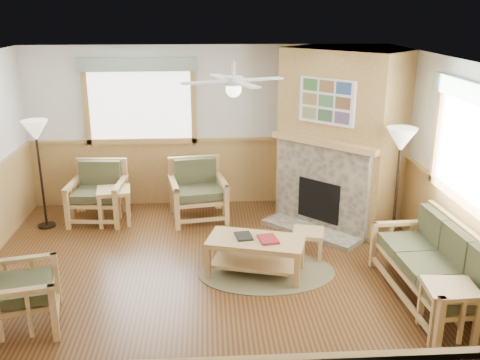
{
  "coord_description": "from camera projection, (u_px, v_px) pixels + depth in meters",
  "views": [
    {
      "loc": [
        -0.02,
        -5.85,
        3.31
      ],
      "look_at": [
        0.4,
        0.7,
        1.15
      ],
      "focal_mm": 40.0,
      "sensor_mm": 36.0,
      "label": 1
    }
  ],
  "objects": [
    {
      "name": "floor",
      "position": [
        211.0,
        287.0,
        6.58
      ],
      "size": [
        6.0,
        6.0,
        0.01
      ],
      "primitive_type": "cube",
      "color": "#503016",
      "rests_on": "ground"
    },
    {
      "name": "ceiling",
      "position": [
        207.0,
        64.0,
        5.73
      ],
      "size": [
        6.0,
        6.0,
        0.01
      ],
      "primitive_type": "cube",
      "color": "white",
      "rests_on": "floor"
    },
    {
      "name": "wall_back",
      "position": [
        208.0,
        127.0,
        9.0
      ],
      "size": [
        6.0,
        0.02,
        2.7
      ],
      "primitive_type": "cube",
      "color": "silver",
      "rests_on": "floor"
    },
    {
      "name": "wall_front",
      "position": [
        213.0,
        337.0,
        3.31
      ],
      "size": [
        6.0,
        0.02,
        2.7
      ],
      "primitive_type": "cube",
      "color": "silver",
      "rests_on": "floor"
    },
    {
      "name": "wall_right",
      "position": [
        462.0,
        178.0,
        6.34
      ],
      "size": [
        0.02,
        6.0,
        2.7
      ],
      "primitive_type": "cube",
      "color": "silver",
      "rests_on": "floor"
    },
    {
      "name": "wainscot",
      "position": [
        210.0,
        246.0,
        6.41
      ],
      "size": [
        6.0,
        6.0,
        1.1
      ],
      "primitive_type": null,
      "color": "#A78044",
      "rests_on": "floor"
    },
    {
      "name": "fireplace",
      "position": [
        341.0,
        138.0,
        8.22
      ],
      "size": [
        3.11,
        3.11,
        2.7
      ],
      "primitive_type": null,
      "rotation": [
        0.0,
        0.0,
        -0.79
      ],
      "color": "#A78044",
      "rests_on": "floor"
    },
    {
      "name": "window_back",
      "position": [
        137.0,
        56.0,
        8.53
      ],
      "size": [
        1.9,
        0.16,
        1.5
      ],
      "primitive_type": null,
      "color": "white",
      "rests_on": "wall_back"
    },
    {
      "name": "ceiling_fan",
      "position": [
        233.0,
        65.0,
        6.05
      ],
      "size": [
        1.59,
        1.59,
        0.36
      ],
      "primitive_type": null,
      "rotation": [
        0.0,
        0.0,
        0.35
      ],
      "color": "white",
      "rests_on": "ceiling"
    },
    {
      "name": "sofa",
      "position": [
        433.0,
        267.0,
        6.13
      ],
      "size": [
        1.97,
        0.88,
        0.89
      ],
      "primitive_type": null,
      "rotation": [
        0.0,
        0.0,
        -1.52
      ],
      "color": "tan",
      "rests_on": "floor"
    },
    {
      "name": "armchair_back_left",
      "position": [
        97.0,
        193.0,
        8.48
      ],
      "size": [
        0.89,
        0.89,
        0.93
      ],
      "primitive_type": null,
      "rotation": [
        0.0,
        0.0,
        -0.08
      ],
      "color": "tan",
      "rests_on": "floor"
    },
    {
      "name": "armchair_back_right",
      "position": [
        198.0,
        191.0,
        8.54
      ],
      "size": [
        0.97,
        0.97,
        0.95
      ],
      "primitive_type": null,
      "rotation": [
        0.0,
        0.0,
        0.17
      ],
      "color": "tan",
      "rests_on": "floor"
    },
    {
      "name": "armchair_left",
      "position": [
        16.0,
        289.0,
        5.63
      ],
      "size": [
        0.98,
        0.98,
        0.92
      ],
      "primitive_type": null,
      "rotation": [
        0.0,
        0.0,
        1.8
      ],
      "color": "tan",
      "rests_on": "floor"
    },
    {
      "name": "coffee_table",
      "position": [
        256.0,
        256.0,
        6.84
      ],
      "size": [
        1.33,
        0.92,
        0.48
      ],
      "primitive_type": null,
      "rotation": [
        0.0,
        0.0,
        -0.28
      ],
      "color": "tan",
      "rests_on": "floor"
    },
    {
      "name": "end_table_chairs",
      "position": [
        115.0,
        206.0,
        8.43
      ],
      "size": [
        0.57,
        0.55,
        0.57
      ],
      "primitive_type": null,
      "rotation": [
        0.0,
        0.0,
        0.13
      ],
      "color": "tan",
      "rests_on": "floor"
    },
    {
      "name": "end_table_sofa",
      "position": [
        448.0,
        311.0,
        5.53
      ],
      "size": [
        0.56,
        0.54,
        0.57
      ],
      "primitive_type": null,
      "rotation": [
        0.0,
        0.0,
        -0.09
      ],
      "color": "tan",
      "rests_on": "floor"
    },
    {
      "name": "footstool",
      "position": [
        308.0,
        243.0,
        7.36
      ],
      "size": [
        0.5,
        0.5,
        0.36
      ],
      "primitive_type": null,
      "rotation": [
        0.0,
        0.0,
        -0.23
      ],
      "color": "tan",
      "rests_on": "floor"
    },
    {
      "name": "braided_rug",
      "position": [
        267.0,
        272.0,
        6.93
      ],
      "size": [
        2.35,
        2.35,
        0.01
      ],
      "primitive_type": "cylinder",
      "rotation": [
        0.0,
        0.0,
        0.42
      ],
      "color": "brown",
      "rests_on": "floor"
    },
    {
      "name": "floor_lamp_left",
      "position": [
        41.0,
        175.0,
        8.11
      ],
      "size": [
        0.51,
        0.51,
        1.7
      ],
      "primitive_type": null,
      "rotation": [
        0.0,
        0.0,
        0.41
      ],
      "color": "black",
      "rests_on": "floor"
    },
    {
      "name": "floor_lamp_right",
      "position": [
        396.0,
        191.0,
        7.28
      ],
      "size": [
        0.53,
        0.53,
        1.78
      ],
      "primitive_type": null,
      "rotation": [
        0.0,
        0.0,
        -0.36
      ],
      "color": "black",
      "rests_on": "floor"
    },
    {
      "name": "book_red",
      "position": [
        268.0,
        238.0,
        6.71
      ],
      "size": [
        0.27,
        0.33,
        0.03
      ],
      "primitive_type": "cube",
      "rotation": [
        0.0,
        0.0,
        0.17
      ],
      "color": "maroon",
      "rests_on": "coffee_table"
    },
    {
      "name": "book_dark",
      "position": [
        244.0,
        235.0,
        6.81
      ],
      "size": [
        0.24,
        0.3,
        0.02
      ],
      "primitive_type": "cube",
      "rotation": [
        0.0,
        0.0,
        0.14
      ],
      "color": "black",
      "rests_on": "coffee_table"
    }
  ]
}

